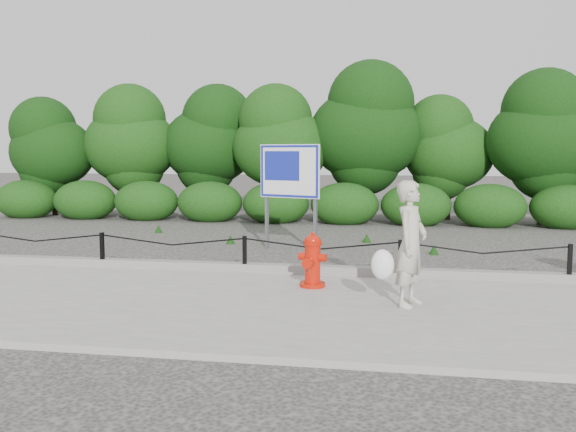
% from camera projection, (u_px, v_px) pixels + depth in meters
% --- Properties ---
extents(ground, '(90.00, 90.00, 0.00)m').
position_uv_depth(ground, '(245.00, 277.00, 9.99)').
color(ground, '#2D2B28').
rests_on(ground, ground).
extents(sidewalk, '(14.00, 4.00, 0.08)m').
position_uv_depth(sidewalk, '(208.00, 304.00, 8.03)').
color(sidewalk, gray).
rests_on(sidewalk, ground).
extents(curb, '(14.00, 0.22, 0.14)m').
position_uv_depth(curb, '(245.00, 267.00, 10.03)').
color(curb, slate).
rests_on(curb, sidewalk).
extents(chain_barrier, '(10.06, 0.06, 0.60)m').
position_uv_depth(chain_barrier, '(245.00, 250.00, 9.95)').
color(chain_barrier, black).
rests_on(chain_barrier, sidewalk).
extents(treeline, '(20.02, 3.47, 4.64)m').
position_uv_depth(treeline, '(323.00, 139.00, 18.46)').
color(treeline, black).
rests_on(treeline, ground).
extents(fire_hydrant, '(0.46, 0.47, 0.80)m').
position_uv_depth(fire_hydrant, '(312.00, 261.00, 8.87)').
color(fire_hydrant, red).
rests_on(fire_hydrant, sidewalk).
extents(pedestrian, '(0.78, 0.69, 1.61)m').
position_uv_depth(pedestrian, '(409.00, 245.00, 7.73)').
color(pedestrian, '#B7B19D').
rests_on(pedestrian, sidewalk).
extents(advertising_sign, '(1.31, 0.54, 2.20)m').
position_uv_depth(advertising_sign, '(289.00, 176.00, 12.52)').
color(advertising_sign, slate).
rests_on(advertising_sign, ground).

